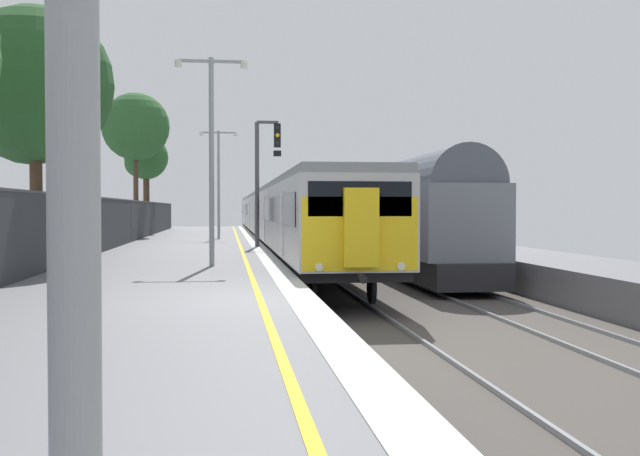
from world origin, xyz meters
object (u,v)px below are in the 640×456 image
commuter_train_at_platform (273,214)px  freight_train_adjacent_track (331,211)px  platform_lamp_far (219,175)px  background_tree_left (34,91)px  signal_gantry (263,168)px  background_tree_right (145,160)px  background_tree_centre (134,128)px  platform_lamp_mid (211,144)px

commuter_train_at_platform → freight_train_adjacent_track: bearing=18.5°
platform_lamp_far → background_tree_left: bearing=-104.9°
signal_gantry → freight_train_adjacent_track: bearing=73.6°
commuter_train_at_platform → background_tree_right: bearing=173.9°
freight_train_adjacent_track → background_tree_left: bearing=-113.4°
freight_train_adjacent_track → background_tree_left: (-12.32, -28.43, 3.42)m
platform_lamp_far → background_tree_centre: (-4.95, 5.00, 2.95)m
freight_train_adjacent_track → platform_lamp_far: platform_lamp_far is taller
background_tree_left → commuter_train_at_platform: bearing=72.9°
platform_lamp_mid → platform_lamp_far: (0.00, 18.96, -0.03)m
platform_lamp_far → commuter_train_at_platform: bearing=68.6°
background_tree_right → platform_lamp_mid: bearing=-80.4°
background_tree_centre → background_tree_right: bearing=88.6°
freight_train_adjacent_track → signal_gantry: size_ratio=11.24×
platform_lamp_mid → background_tree_left: (-4.89, 0.64, 1.46)m
commuter_train_at_platform → signal_gantry: (-1.48, -17.26, 2.02)m
commuter_train_at_platform → signal_gantry: bearing=-94.9°
platform_lamp_far → background_tree_centre: bearing=134.7°
signal_gantry → background_tree_left: (-6.83, -9.83, 1.57)m
commuter_train_at_platform → platform_lamp_far: size_ratio=11.27×
platform_lamp_mid → background_tree_centre: (-4.95, 23.96, 2.91)m
commuter_train_at_platform → background_tree_right: size_ratio=10.17×
commuter_train_at_platform → platform_lamp_mid: (-3.43, -27.73, 2.13)m
background_tree_centre → background_tree_right: 4.90m
commuter_train_at_platform → background_tree_left: (-8.32, -27.09, 3.59)m
platform_lamp_mid → freight_train_adjacent_track: bearing=75.7°
platform_lamp_far → signal_gantry: bearing=-77.1°
commuter_train_at_platform → platform_lamp_far: bearing=-111.4°
platform_lamp_mid → background_tree_centre: background_tree_centre is taller
background_tree_right → platform_lamp_far: bearing=-63.4°
freight_train_adjacent_track → platform_lamp_mid: bearing=-104.3°
background_tree_left → platform_lamp_mid: bearing=-7.4°
commuter_train_at_platform → background_tree_left: bearing=-107.1°
platform_lamp_mid → background_tree_right: 29.05m
commuter_train_at_platform → background_tree_left: 28.56m
commuter_train_at_platform → platform_lamp_mid: platform_lamp_mid is taller
background_tree_left → background_tree_right: background_tree_left is taller
background_tree_left → platform_lamp_far: bearing=75.1°
commuter_train_at_platform → background_tree_centre: background_tree_centre is taller
platform_lamp_far → background_tree_right: (-4.84, 9.66, 1.41)m
freight_train_adjacent_track → signal_gantry: signal_gantry is taller
signal_gantry → background_tree_left: 12.08m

